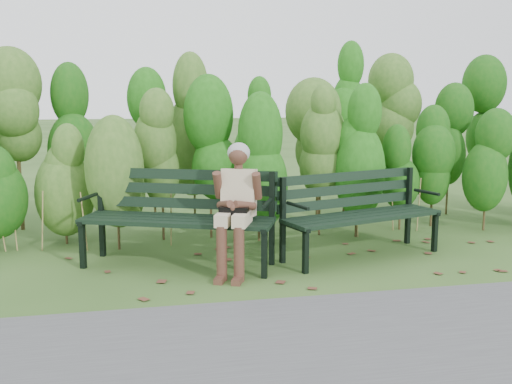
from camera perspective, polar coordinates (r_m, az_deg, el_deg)
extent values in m
plane|color=#2C4D1B|center=(6.21, 0.67, -7.36)|extent=(80.00, 80.00, 0.00)
cube|color=#474749|center=(4.22, 7.43, -15.62)|extent=(60.00, 2.50, 0.01)
cylinder|color=#47381E|center=(7.38, -23.06, -2.23)|extent=(0.03, 0.03, 0.80)
cylinder|color=#47381E|center=(7.29, -18.34, -2.10)|extent=(0.03, 0.03, 0.80)
ellipsoid|color=#1D5E13|center=(7.19, -18.60, 2.91)|extent=(0.64, 0.64, 1.44)
cylinder|color=#47381E|center=(7.24, -13.52, -1.95)|extent=(0.03, 0.03, 0.80)
ellipsoid|color=#1D5E13|center=(7.15, -13.72, 3.09)|extent=(0.64, 0.64, 1.44)
cylinder|color=#47381E|center=(7.25, -8.68, -1.79)|extent=(0.03, 0.03, 0.80)
ellipsoid|color=#1D5E13|center=(7.15, -8.81, 3.25)|extent=(0.64, 0.64, 1.44)
cylinder|color=#47381E|center=(7.31, -3.89, -1.62)|extent=(0.03, 0.03, 0.80)
ellipsoid|color=#1D5E13|center=(7.21, -3.94, 3.38)|extent=(0.64, 0.64, 1.44)
cylinder|color=#47381E|center=(7.41, 0.80, -1.44)|extent=(0.03, 0.03, 0.80)
ellipsoid|color=#1D5E13|center=(7.32, 0.81, 3.49)|extent=(0.64, 0.64, 1.44)
cylinder|color=#47381E|center=(7.57, 5.32, -1.25)|extent=(0.03, 0.03, 0.80)
ellipsoid|color=#1D5E13|center=(7.48, 5.40, 3.57)|extent=(0.64, 0.64, 1.44)
cylinder|color=#47381E|center=(7.77, 9.64, -1.07)|extent=(0.03, 0.03, 0.80)
ellipsoid|color=#1D5E13|center=(7.68, 9.77, 3.63)|extent=(0.64, 0.64, 1.44)
cylinder|color=#47381E|center=(8.01, 13.71, -0.89)|extent=(0.03, 0.03, 0.80)
ellipsoid|color=#1D5E13|center=(7.93, 13.89, 3.67)|extent=(0.64, 0.64, 1.44)
cylinder|color=#47381E|center=(8.29, 17.53, -0.72)|extent=(0.03, 0.03, 0.80)
ellipsoid|color=#1D5E13|center=(8.21, 17.75, 3.68)|extent=(0.64, 0.64, 1.44)
cylinder|color=#47381E|center=(8.61, 21.08, -0.56)|extent=(0.03, 0.03, 0.80)
ellipsoid|color=#1D5E13|center=(8.53, 21.33, 3.68)|extent=(0.64, 0.64, 1.44)
cylinder|color=#47381E|center=(8.32, -21.39, 0.14)|extent=(0.04, 0.04, 1.10)
ellipsoid|color=#165412|center=(8.23, -21.75, 6.20)|extent=(0.70, 0.70, 1.98)
cylinder|color=#47381E|center=(8.22, -16.11, 0.32)|extent=(0.04, 0.04, 1.10)
ellipsoid|color=#165412|center=(8.14, -16.38, 6.45)|extent=(0.70, 0.70, 1.98)
cylinder|color=#47381E|center=(8.20, -10.75, 0.50)|extent=(0.04, 0.04, 1.10)
ellipsoid|color=#165412|center=(8.11, -10.94, 6.65)|extent=(0.70, 0.70, 1.98)
cylinder|color=#47381E|center=(8.25, -5.41, 0.67)|extent=(0.04, 0.04, 1.10)
ellipsoid|color=#165412|center=(8.16, -5.51, 6.79)|extent=(0.70, 0.70, 1.98)
cylinder|color=#47381E|center=(8.37, -0.18, 0.84)|extent=(0.04, 0.04, 1.10)
ellipsoid|color=#165412|center=(8.29, -0.18, 6.87)|extent=(0.70, 0.70, 1.98)
cylinder|color=#47381E|center=(8.56, 4.86, 0.99)|extent=(0.04, 0.04, 1.10)
ellipsoid|color=#165412|center=(8.47, 4.94, 6.89)|extent=(0.70, 0.70, 1.98)
cylinder|color=#47381E|center=(8.81, 9.65, 1.13)|extent=(0.04, 0.04, 1.10)
ellipsoid|color=#165412|center=(8.73, 9.81, 6.86)|extent=(0.70, 0.70, 1.98)
cylinder|color=#47381E|center=(9.12, 14.15, 1.25)|extent=(0.04, 0.04, 1.10)
ellipsoid|color=#165412|center=(9.04, 14.37, 6.78)|extent=(0.70, 0.70, 1.98)
cylinder|color=#47381E|center=(9.48, 18.33, 1.36)|extent=(0.04, 0.04, 1.10)
ellipsoid|color=#165412|center=(9.40, 18.60, 6.67)|extent=(0.70, 0.70, 1.98)
cylinder|color=#47381E|center=(9.88, 22.19, 1.45)|extent=(0.04, 0.04, 1.10)
ellipsoid|color=#165412|center=(9.81, 22.50, 6.54)|extent=(0.70, 0.70, 1.98)
cube|color=brown|center=(5.94, -7.52, -8.19)|extent=(0.09, 0.11, 0.01)
cube|color=brown|center=(5.30, 8.73, -10.40)|extent=(0.09, 0.10, 0.01)
cube|color=brown|center=(6.47, -13.55, -6.89)|extent=(0.09, 0.07, 0.01)
cube|color=brown|center=(5.99, 17.18, -8.39)|extent=(0.08, 0.10, 0.01)
cube|color=brown|center=(5.64, -15.44, -9.42)|extent=(0.11, 0.11, 0.01)
cube|color=brown|center=(7.31, 16.62, -5.18)|extent=(0.10, 0.11, 0.01)
cube|color=brown|center=(6.95, -3.37, -5.54)|extent=(0.10, 0.09, 0.01)
cube|color=brown|center=(6.45, 9.80, -6.84)|extent=(0.10, 0.11, 0.01)
cube|color=brown|center=(5.58, 8.40, -9.36)|extent=(0.11, 0.10, 0.01)
cube|color=brown|center=(6.76, 7.12, -6.00)|extent=(0.10, 0.08, 0.01)
cube|color=brown|center=(6.25, -0.44, -7.21)|extent=(0.10, 0.08, 0.01)
cube|color=brown|center=(6.24, -6.77, -7.30)|extent=(0.11, 0.11, 0.01)
cube|color=brown|center=(7.14, 21.31, -5.77)|extent=(0.11, 0.10, 0.01)
cube|color=brown|center=(5.81, -11.21, -8.70)|extent=(0.11, 0.11, 0.01)
cube|color=brown|center=(7.15, 9.44, -5.22)|extent=(0.11, 0.11, 0.01)
cube|color=brown|center=(7.64, 20.42, -4.75)|extent=(0.08, 0.10, 0.01)
cube|color=brown|center=(6.85, -23.11, -6.50)|extent=(0.11, 0.11, 0.01)
cube|color=brown|center=(6.74, -4.34, -6.01)|extent=(0.09, 0.11, 0.01)
cube|color=brown|center=(5.71, -15.06, -9.15)|extent=(0.11, 0.10, 0.01)
cube|color=brown|center=(5.42, 10.52, -9.99)|extent=(0.09, 0.07, 0.01)
cube|color=brown|center=(5.88, -4.16, -8.31)|extent=(0.09, 0.11, 0.01)
cube|color=brown|center=(6.55, -6.29, -6.51)|extent=(0.11, 0.11, 0.01)
cube|color=brown|center=(5.78, 3.14, -8.62)|extent=(0.11, 0.10, 0.01)
cube|color=brown|center=(5.81, 15.03, -8.83)|extent=(0.10, 0.08, 0.01)
cube|color=brown|center=(5.64, -13.03, -9.30)|extent=(0.11, 0.11, 0.01)
cube|color=black|center=(6.03, -8.12, -3.07)|extent=(1.89, 0.86, 0.04)
cube|color=black|center=(6.16, -7.72, -2.81)|extent=(1.89, 0.86, 0.04)
cube|color=black|center=(6.29, -7.33, -2.55)|extent=(1.89, 0.86, 0.04)
cube|color=black|center=(6.42, -6.96, -2.30)|extent=(1.89, 0.86, 0.04)
cube|color=black|center=(6.49, -6.72, -1.07)|extent=(1.86, 0.81, 0.12)
cube|color=black|center=(6.48, -6.70, 0.30)|extent=(1.86, 0.81, 0.12)
cube|color=black|center=(6.47, -6.68, 1.67)|extent=(1.86, 0.81, 0.12)
cube|color=black|center=(6.43, -16.20, -4.85)|extent=(0.07, 0.07, 0.50)
cube|color=black|center=(6.80, -14.52, -1.88)|extent=(0.07, 0.07, 0.99)
cube|color=black|center=(6.58, -15.43, -2.48)|extent=(0.26, 0.53, 0.04)
cylinder|color=black|center=(6.48, -15.74, -0.48)|extent=(0.19, 0.40, 0.04)
cube|color=black|center=(5.85, 0.80, -5.87)|extent=(0.07, 0.07, 0.50)
cube|color=black|center=(6.25, 1.52, -2.55)|extent=(0.07, 0.07, 0.99)
cube|color=black|center=(6.01, 1.15, -3.24)|extent=(0.26, 0.53, 0.04)
cylinder|color=black|center=(5.91, 1.07, -1.05)|extent=(0.19, 0.40, 0.04)
cube|color=black|center=(6.50, 11.21, -2.58)|extent=(1.80, 0.65, 0.04)
cube|color=black|center=(6.60, 10.49, -2.39)|extent=(1.80, 0.65, 0.04)
cube|color=black|center=(6.69, 9.80, -2.20)|extent=(1.80, 0.65, 0.04)
cube|color=black|center=(6.79, 9.12, -2.01)|extent=(1.80, 0.65, 0.04)
cube|color=black|center=(6.85, 8.66, -0.95)|extent=(1.78, 0.59, 0.11)
cube|color=black|center=(6.83, 8.61, 0.25)|extent=(1.78, 0.59, 0.11)
cube|color=black|center=(6.83, 8.56, 1.46)|extent=(1.78, 0.59, 0.11)
cube|color=black|center=(6.03, 4.74, -5.63)|extent=(0.06, 0.06, 0.46)
cube|color=black|center=(6.33, 2.56, -2.72)|extent=(0.06, 0.06, 0.92)
cube|color=black|center=(6.14, 3.71, -3.31)|extent=(0.20, 0.51, 0.04)
cylinder|color=black|center=(6.06, 3.99, -1.31)|extent=(0.15, 0.38, 0.04)
cube|color=black|center=(7.13, 16.67, -3.65)|extent=(0.06, 0.06, 0.46)
cube|color=black|center=(7.39, 14.32, -1.27)|extent=(0.06, 0.06, 0.92)
cube|color=black|center=(7.23, 15.59, -1.72)|extent=(0.20, 0.51, 0.04)
cylinder|color=black|center=(7.16, 15.95, -0.01)|extent=(0.15, 0.38, 0.04)
cube|color=beige|center=(5.87, -2.95, -2.48)|extent=(0.27, 0.42, 0.12)
cube|color=beige|center=(5.84, -1.32, -2.54)|extent=(0.27, 0.42, 0.12)
cylinder|color=#523023|center=(5.79, -3.29, -5.85)|extent=(0.14, 0.14, 0.53)
cylinder|color=#523023|center=(5.76, -1.63, -5.93)|extent=(0.14, 0.14, 0.53)
cube|color=#523023|center=(5.79, -3.44, -8.32)|extent=(0.15, 0.21, 0.06)
cube|color=#523023|center=(5.75, -1.78, -8.42)|extent=(0.15, 0.21, 0.06)
cube|color=beige|center=(6.06, -1.63, -0.02)|extent=(0.40, 0.35, 0.49)
cylinder|color=#523023|center=(6.00, -1.68, 2.36)|extent=(0.09, 0.09, 0.09)
sphere|color=#523023|center=(5.98, -1.70, 3.52)|extent=(0.20, 0.20, 0.20)
ellipsoid|color=gray|center=(6.00, -1.66, 3.76)|extent=(0.23, 0.22, 0.21)
cylinder|color=#523023|center=(6.02, -3.63, 0.68)|extent=(0.15, 0.21, 0.29)
cylinder|color=#523023|center=(5.94, 0.09, 0.58)|extent=(0.15, 0.21, 0.29)
cylinder|color=#523023|center=(5.91, -2.97, -1.20)|extent=(0.14, 0.27, 0.13)
cylinder|color=#523023|center=(5.86, -1.08, -1.26)|extent=(0.26, 0.19, 0.13)
sphere|color=#523023|center=(5.83, -2.15, -1.51)|extent=(0.10, 0.10, 0.10)
cube|color=black|center=(5.85, -2.12, -2.13)|extent=(0.31, 0.21, 0.15)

